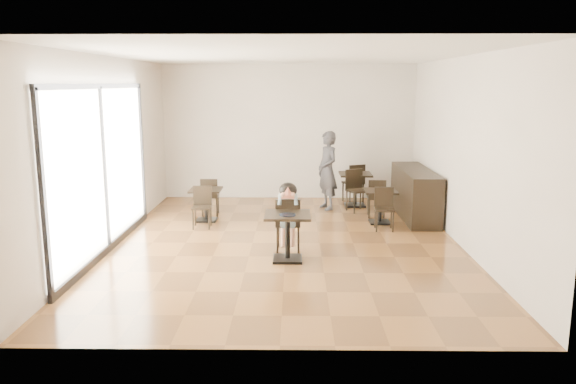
{
  "coord_description": "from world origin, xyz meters",
  "views": [
    {
      "loc": [
        0.16,
        -9.45,
        2.74
      ],
      "look_at": [
        0.04,
        -0.46,
        1.0
      ],
      "focal_mm": 35.0,
      "sensor_mm": 36.0,
      "label": 1
    }
  ],
  "objects_px": {
    "chair_mid_b": "(384,209)",
    "chair_back_b": "(358,191)",
    "chair_left_a": "(210,196)",
    "cafe_table_back": "(355,190)",
    "child_chair": "(288,224)",
    "child_table": "(288,237)",
    "adult_patron": "(327,170)",
    "child": "(288,217)",
    "chair_left_b": "(202,208)",
    "cafe_table_mid": "(380,207)",
    "chair_mid_a": "(376,198)",
    "cafe_table_left": "(206,205)",
    "chair_back_a": "(353,183)"
  },
  "relations": [
    {
      "from": "cafe_table_back",
      "to": "chair_left_b",
      "type": "bearing_deg",
      "value": -147.68
    },
    {
      "from": "child_chair",
      "to": "cafe_table_mid",
      "type": "distance_m",
      "value": 2.61
    },
    {
      "from": "chair_left_b",
      "to": "child",
      "type": "bearing_deg",
      "value": -42.7
    },
    {
      "from": "child_table",
      "to": "adult_patron",
      "type": "relative_size",
      "value": 0.44
    },
    {
      "from": "cafe_table_left",
      "to": "cafe_table_mid",
      "type": "bearing_deg",
      "value": -2.19
    },
    {
      "from": "cafe_table_back",
      "to": "chair_mid_b",
      "type": "xyz_separation_m",
      "value": [
        0.33,
        -2.13,
        0.02
      ]
    },
    {
      "from": "child",
      "to": "adult_patron",
      "type": "height_order",
      "value": "adult_patron"
    },
    {
      "from": "chair_back_b",
      "to": "chair_left_a",
      "type": "bearing_deg",
      "value": 162.86
    },
    {
      "from": "child_table",
      "to": "cafe_table_back",
      "type": "height_order",
      "value": "cafe_table_back"
    },
    {
      "from": "cafe_table_back",
      "to": "chair_left_a",
      "type": "height_order",
      "value": "chair_left_a"
    },
    {
      "from": "chair_mid_b",
      "to": "chair_back_b",
      "type": "distance_m",
      "value": 1.62
    },
    {
      "from": "cafe_table_mid",
      "to": "chair_left_a",
      "type": "bearing_deg",
      "value": 168.92
    },
    {
      "from": "chair_mid_a",
      "to": "chair_back_b",
      "type": "distance_m",
      "value": 0.59
    },
    {
      "from": "child_table",
      "to": "child_chair",
      "type": "height_order",
      "value": "child_chair"
    },
    {
      "from": "chair_mid_a",
      "to": "cafe_table_left",
      "type": "bearing_deg",
      "value": 9.56
    },
    {
      "from": "child_table",
      "to": "chair_back_a",
      "type": "height_order",
      "value": "chair_back_a"
    },
    {
      "from": "chair_left_b",
      "to": "chair_back_a",
      "type": "xyz_separation_m",
      "value": [
        3.16,
        2.45,
        0.06
      ]
    },
    {
      "from": "adult_patron",
      "to": "cafe_table_back",
      "type": "bearing_deg",
      "value": 91.35
    },
    {
      "from": "child_chair",
      "to": "adult_patron",
      "type": "xyz_separation_m",
      "value": [
        0.83,
        3.16,
        0.41
      ]
    },
    {
      "from": "child_table",
      "to": "cafe_table_mid",
      "type": "xyz_separation_m",
      "value": [
        1.81,
        2.43,
        -0.04
      ]
    },
    {
      "from": "chair_mid_b",
      "to": "chair_back_a",
      "type": "xyz_separation_m",
      "value": [
        -0.33,
        2.58,
        0.05
      ]
    },
    {
      "from": "chair_mid_a",
      "to": "chair_left_a",
      "type": "distance_m",
      "value": 3.49
    },
    {
      "from": "cafe_table_mid",
      "to": "chair_mid_a",
      "type": "height_order",
      "value": "chair_mid_a"
    },
    {
      "from": "chair_mid_b",
      "to": "child_chair",
      "type": "bearing_deg",
      "value": -140.92
    },
    {
      "from": "chair_left_a",
      "to": "chair_back_b",
      "type": "bearing_deg",
      "value": -175.4
    },
    {
      "from": "chair_left_a",
      "to": "chair_back_a",
      "type": "xyz_separation_m",
      "value": [
        3.16,
        1.35,
        0.06
      ]
    },
    {
      "from": "chair_mid_b",
      "to": "chair_back_a",
      "type": "distance_m",
      "value": 2.61
    },
    {
      "from": "child_chair",
      "to": "cafe_table_left",
      "type": "xyz_separation_m",
      "value": [
        -1.68,
        2.01,
        -0.12
      ]
    },
    {
      "from": "chair_mid_a",
      "to": "chair_back_b",
      "type": "relative_size",
      "value": 0.89
    },
    {
      "from": "chair_mid_b",
      "to": "chair_back_b",
      "type": "height_order",
      "value": "chair_back_b"
    },
    {
      "from": "chair_back_a",
      "to": "chair_left_a",
      "type": "bearing_deg",
      "value": -0.26
    },
    {
      "from": "child",
      "to": "chair_left_a",
      "type": "relative_size",
      "value": 1.43
    },
    {
      "from": "cafe_table_back",
      "to": "chair_left_a",
      "type": "xyz_separation_m",
      "value": [
        -3.16,
        -0.9,
        0.02
      ]
    },
    {
      "from": "cafe_table_back",
      "to": "chair_back_a",
      "type": "height_order",
      "value": "chair_back_a"
    },
    {
      "from": "chair_mid_a",
      "to": "chair_back_b",
      "type": "xyz_separation_m",
      "value": [
        -0.33,
        0.48,
        0.05
      ]
    },
    {
      "from": "child_table",
      "to": "cafe_table_mid",
      "type": "distance_m",
      "value": 3.03
    },
    {
      "from": "cafe_table_back",
      "to": "chair_back_b",
      "type": "xyz_separation_m",
      "value": [
        0.0,
        -0.55,
        0.08
      ]
    },
    {
      "from": "chair_left_b",
      "to": "chair_left_a",
      "type": "bearing_deg",
      "value": 88.31
    },
    {
      "from": "chair_mid_a",
      "to": "chair_back_a",
      "type": "bearing_deg",
      "value": -74.67
    },
    {
      "from": "chair_mid_a",
      "to": "child_chair",
      "type": "bearing_deg",
      "value": 56.1
    },
    {
      "from": "child_chair",
      "to": "chair_mid_b",
      "type": "xyz_separation_m",
      "value": [
        1.81,
        1.33,
        -0.05
      ]
    },
    {
      "from": "child",
      "to": "chair_mid_b",
      "type": "height_order",
      "value": "child"
    },
    {
      "from": "chair_left_b",
      "to": "chair_back_b",
      "type": "height_order",
      "value": "chair_back_b"
    },
    {
      "from": "chair_left_b",
      "to": "cafe_table_back",
      "type": "bearing_deg",
      "value": 30.63
    },
    {
      "from": "cafe_table_mid",
      "to": "cafe_table_left",
      "type": "relative_size",
      "value": 1.01
    },
    {
      "from": "cafe_table_mid",
      "to": "child_chair",
      "type": "bearing_deg",
      "value": -133.89
    },
    {
      "from": "chair_mid_b",
      "to": "chair_back_b",
      "type": "xyz_separation_m",
      "value": [
        -0.33,
        1.58,
        0.05
      ]
    },
    {
      "from": "child_chair",
      "to": "adult_patron",
      "type": "relative_size",
      "value": 0.52
    },
    {
      "from": "chair_mid_b",
      "to": "chair_left_a",
      "type": "relative_size",
      "value": 1.01
    },
    {
      "from": "adult_patron",
      "to": "chair_left_b",
      "type": "height_order",
      "value": "adult_patron"
    }
  ]
}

